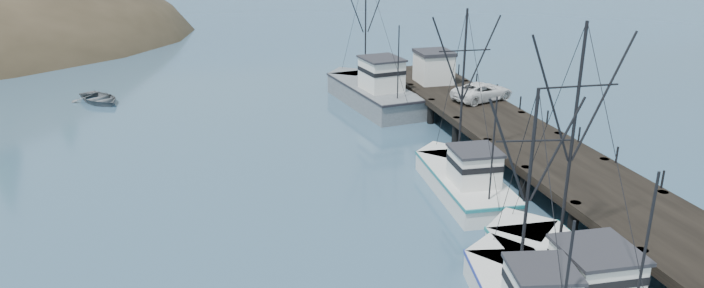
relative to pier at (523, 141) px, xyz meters
name	(u,v)px	position (x,y,z in m)	size (l,w,h in m)	color
pier	(523,141)	(0.00, 0.00, 0.00)	(6.00, 44.00, 2.00)	black
trawler_near	(569,280)	(-5.83, -14.72, -0.87)	(4.47, 12.10, 12.13)	silver
trawler_far	(463,179)	(-5.67, -3.25, -0.87)	(4.04, 10.87, 11.16)	silver
work_vessel	(372,91)	(-5.71, 16.42, -0.46)	(5.96, 14.21, 12.03)	slate
pier_shed	(434,66)	(-0.41, 15.24, 1.73)	(3.00, 3.20, 2.80)	silver
pickup_truck	(483,91)	(1.19, 8.77, 1.02)	(2.37, 5.14, 1.43)	silver
motorboat	(100,102)	(-29.22, 23.20, -1.69)	(3.68, 5.15, 1.07)	#575D61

